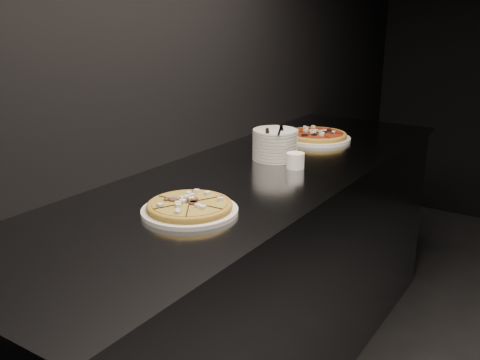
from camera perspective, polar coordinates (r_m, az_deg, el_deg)
The scene contains 7 objects.
wall_left at distance 2.23m, azimuth -6.46°, elevation 14.39°, with size 0.02×5.00×2.80m, color black.
counter at distance 2.27m, azimuth 1.69°, elevation -10.23°, with size 0.74×2.44×0.92m.
pizza_mushroom at distance 1.67m, azimuth -5.39°, elevation -2.91°, with size 0.30×0.30×0.03m.
pizza_tomato at distance 2.63m, azimuth 8.17°, elevation 4.68°, with size 0.38×0.38×0.04m.
plate_stack at distance 2.26m, azimuth 3.74°, elevation 3.83°, with size 0.19×0.19×0.13m.
cutlery at distance 2.23m, azimuth 3.76°, elevation 5.36°, with size 0.09×0.19×0.01m.
ramekin at distance 2.14m, azimuth 5.92°, elevation 2.12°, with size 0.07×0.07×0.06m.
Camera 1 is at (-1.08, -1.71, 1.52)m, focal length 40.00 mm.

